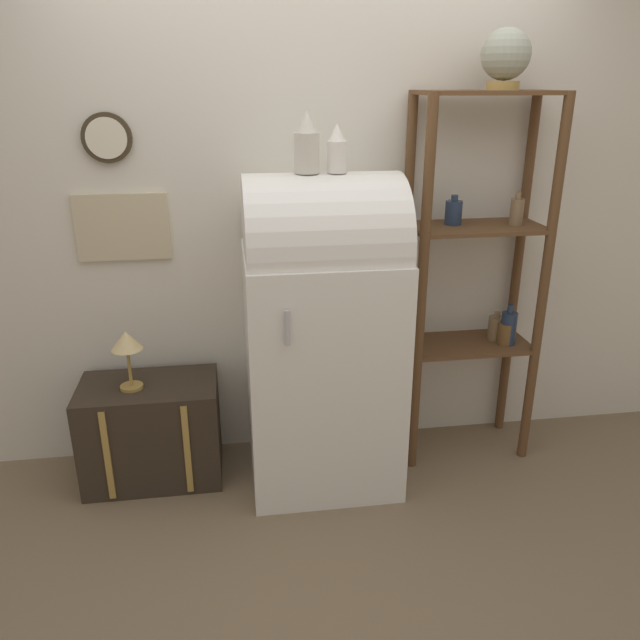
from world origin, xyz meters
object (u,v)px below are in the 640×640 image
Objects in this scene: vase_center at (337,150)px; desk_lamp at (127,345)px; suitcase_trunk at (152,431)px; vase_left at (307,144)px; globe at (506,56)px; refrigerator at (322,329)px.

desk_lamp is (-1.00, 0.07, -0.89)m from vase_center.
desk_lamp reaches higher than suitcase_trunk.
suitcase_trunk is 0.50m from desk_lamp.
vase_center is (0.13, -0.01, -0.03)m from vase_left.
suitcase_trunk is 2.59× the size of vase_left.
suitcase_trunk is at bearing -179.44° from globe.
refrigerator is at bearing 7.21° from vase_left.
refrigerator is 2.29× the size of suitcase_trunk.
globe is 0.99m from vase_left.
vase_center reaches higher than suitcase_trunk.
vase_left reaches higher than refrigerator.
desk_lamp is (-0.86, 0.07, -0.92)m from vase_left.
desk_lamp is (-0.93, 0.06, -0.05)m from refrigerator.
refrigerator is at bearing -5.81° from suitcase_trunk.
refrigerator reaches higher than suitcase_trunk.
vase_center is at bearing -3.36° from vase_left.
vase_left reaches higher than desk_lamp.
vase_center is at bearing -14.87° from refrigerator.
vase_left is at bearing -4.44° from desk_lamp.
vase_center is at bearing -6.44° from suitcase_trunk.
suitcase_trunk is 1.62m from vase_left.
vase_left is at bearing -172.95° from globe.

